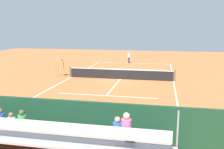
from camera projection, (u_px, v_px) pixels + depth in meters
ground_plane at (120, 79)px, 24.10m from camera, size 60.00×60.00×0.00m
court_line_markings at (120, 79)px, 24.13m from camera, size 10.10×22.20×0.01m
tennis_net at (120, 74)px, 24.00m from camera, size 10.30×0.10×1.07m
backdrop_wall at (64, 123)px, 10.44m from camera, size 18.00×0.16×2.00m
bleacher_stand at (48, 138)px, 9.15m from camera, size 9.06×2.40×2.48m
umpire_chair at (59, 64)px, 25.02m from camera, size 0.67×0.67×2.14m
courtside_bench at (106, 129)px, 10.90m from camera, size 1.80×0.40×0.93m
equipment_bag at (71, 135)px, 11.16m from camera, size 0.90×0.36×0.36m
tennis_player at (129, 56)px, 34.49m from camera, size 0.41×0.55×1.93m
tennis_racket at (125, 63)px, 34.82m from camera, size 0.46×0.55×0.03m
tennis_ball_near at (141, 67)px, 31.24m from camera, size 0.07×0.07×0.07m
tennis_ball_far at (111, 63)px, 34.26m from camera, size 0.07×0.07×0.07m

